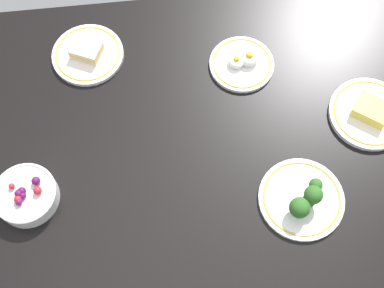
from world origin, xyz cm
name	(u,v)px	position (x,y,z in cm)	size (l,w,h in cm)	color
dining_table	(192,150)	(0.00, 0.00, 2.00)	(154.87, 96.84, 4.00)	black
plate_eggs	(242,63)	(16.37, 22.89, 5.11)	(17.66, 17.66, 4.79)	white
bowl_berries	(26,195)	(-41.06, -9.15, 6.63)	(15.24, 15.24, 6.44)	white
plate_cheese	(370,113)	(46.97, 3.96, 5.28)	(20.93, 20.93, 4.56)	white
plate_broccoli	(303,199)	(24.92, -17.41, 6.02)	(20.96, 20.96, 7.81)	white
plate_sandwich	(88,54)	(-25.45, 30.60, 5.16)	(19.68, 19.68, 4.41)	white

